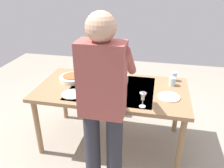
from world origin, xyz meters
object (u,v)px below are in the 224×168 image
Objects in this scene: dining_table at (112,94)px; water_cup_near_left at (174,77)px; dinner_plate_near at (73,94)px; chair_near at (102,75)px; water_cup_near_right at (172,82)px; dinner_plate_far at (169,97)px; water_cup_far_left at (125,79)px; wine_glass_left at (143,97)px; person_server at (103,104)px; wine_glass_right at (112,80)px; wine_bottle at (95,76)px; serving_bowl_pasta at (72,78)px.

water_cup_near_left reaches higher than dining_table.
chair_near is at bearing -92.82° from dinner_plate_near.
water_cup_near_right reaches higher than dinner_plate_near.
chair_near reaches higher than dinner_plate_far.
water_cup_far_left is (-0.12, -0.15, 0.12)m from dining_table.
wine_glass_left is at bearing 61.65° from water_cup_near_right.
person_server is at bearing 48.35° from dinner_plate_far.
chair_near is (0.32, -0.83, -0.15)m from dining_table.
wine_glass_left is 1.00× the size of wine_glass_right.
dinner_plate_far is at bearing 82.53° from water_cup_near_left.
water_cup_near_right is at bearing 148.04° from chair_near.
chair_near is 3.07× the size of wine_bottle.
chair_near is at bearing -68.56° from wine_glass_right.
chair_near is 6.03× the size of wine_glass_left.
water_cup_near_left reaches higher than water_cup_far_left.
wine_bottle reaches higher than dinner_plate_near.
water_cup_near_left is 0.47× the size of dinner_plate_far.
dinner_plate_near is (0.75, -0.09, -0.10)m from wine_glass_left.
dinner_plate_far is at bearing 170.28° from wine_bottle.
dining_table is 0.77m from person_server.
water_cup_far_left is at bearing -93.04° from person_server.
water_cup_far_left is (-0.12, -0.17, -0.05)m from wine_glass_right.
wine_glass_left is at bearing 117.23° from water_cup_far_left.
dinner_plate_far is at bearing 170.81° from serving_bowl_pasta.
dinner_plate_far reaches higher than dining_table.
wine_bottle is 0.99× the size of serving_bowl_pasta.
chair_near is at bearing -56.47° from water_cup_far_left.
wine_glass_right is at bearing -148.99° from dinner_plate_near.
wine_glass_right is (-0.22, 0.07, -0.01)m from wine_bottle.
water_cup_near_right is (-0.66, -0.22, -0.06)m from wine_glass_right.
wine_bottle reaches higher than water_cup_far_left.
wine_glass_right is (-0.33, 0.84, 0.32)m from chair_near.
water_cup_near_right is at bearing -174.33° from serving_bowl_pasta.
dinner_plate_near is (1.04, 0.45, -0.04)m from water_cup_near_right.
water_cup_near_right is at bearing -169.89° from wine_bottle.
person_server is 11.19× the size of wine_glass_left.
wine_glass_right reaches higher than water_cup_near_right.
dinner_plate_far is at bearing 172.90° from wine_glass_right.
water_cup_near_right is (-0.66, -0.21, 0.12)m from dining_table.
water_cup_near_right is 1.18m from serving_bowl_pasta.
chair_near is 1.15m from water_cup_near_left.
dining_table is at bearing -41.80° from wine_glass_left.
wine_glass_right is 0.66× the size of dinner_plate_near.
chair_near is at bearing -31.96° from water_cup_near_right.
wine_bottle reaches higher than chair_near.
chair_near is 1.64m from person_server.
wine_bottle is at bearing -33.43° from wine_glass_left.
person_server reaches higher than chair_near.
water_cup_far_left is (0.54, 0.06, 0.00)m from water_cup_near_right.
water_cup_far_left is 0.64m from dinner_plate_near.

